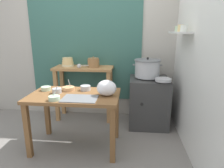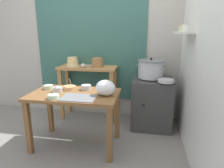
{
  "view_description": "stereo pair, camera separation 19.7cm",
  "coord_description": "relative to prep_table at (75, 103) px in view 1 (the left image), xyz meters",
  "views": [
    {
      "loc": [
        0.63,
        -2.32,
        1.48
      ],
      "look_at": [
        0.4,
        0.1,
        0.82
      ],
      "focal_mm": 31.94,
      "sensor_mm": 36.0,
      "label": 1
    },
    {
      "loc": [
        0.83,
        -2.3,
        1.48
      ],
      "look_at": [
        0.4,
        0.1,
        0.82
      ],
      "focal_mm": 31.94,
      "sensor_mm": 36.0,
      "label": 2
    }
  ],
  "objects": [
    {
      "name": "wall_back",
      "position": [
        0.14,
        1.14,
        0.69
      ],
      "size": [
        4.4,
        0.12,
        2.6
      ],
      "color": "#B2ADA3",
      "rests_on": "ground"
    },
    {
      "name": "clay_pot",
      "position": [
        0.08,
        0.88,
        0.36
      ],
      "size": [
        0.19,
        0.19,
        0.17
      ],
      "color": "olive",
      "rests_on": "back_shelf_table"
    },
    {
      "name": "wide_pan",
      "position": [
        1.15,
        0.52,
        0.19
      ],
      "size": [
        0.23,
        0.23,
        0.04
      ],
      "primitive_type": "cylinder",
      "color": "#B7BABF",
      "rests_on": "stove_block"
    },
    {
      "name": "bowl_stack_enamel",
      "position": [
        -0.36,
        0.91,
        0.36
      ],
      "size": [
        0.2,
        0.2,
        0.15
      ],
      "color": "beige",
      "rests_on": "back_shelf_table"
    },
    {
      "name": "wall_right",
      "position": [
        1.45,
        0.25,
        0.69
      ],
      "size": [
        0.3,
        3.2,
        2.6
      ],
      "color": "white",
      "rests_on": "ground"
    },
    {
      "name": "steamer_pot",
      "position": [
        0.93,
        0.77,
        0.31
      ],
      "size": [
        0.45,
        0.4,
        0.31
      ],
      "color": "#B7BABF",
      "rests_on": "stove_block"
    },
    {
      "name": "prep_bowl_4",
      "position": [
        0.1,
        0.17,
        0.14
      ],
      "size": [
        0.13,
        0.13,
        0.06
      ],
      "color": "#B7BABF",
      "rests_on": "prep_table"
    },
    {
      "name": "prep_table",
      "position": [
        0.0,
        0.0,
        0.0
      ],
      "size": [
        1.1,
        0.66,
        0.72
      ],
      "color": "brown",
      "rests_on": "ground"
    },
    {
      "name": "prep_bowl_2",
      "position": [
        -0.23,
        0.01,
        0.14
      ],
      "size": [
        0.12,
        0.12,
        0.06
      ],
      "color": "#B7BABF",
      "rests_on": "prep_table"
    },
    {
      "name": "serving_tray",
      "position": [
        0.11,
        -0.17,
        0.12
      ],
      "size": [
        0.4,
        0.28,
        0.01
      ],
      "primitive_type": "cube",
      "color": "slate",
      "rests_on": "prep_table"
    },
    {
      "name": "prep_bowl_3",
      "position": [
        -0.12,
        0.15,
        0.14
      ],
      "size": [
        0.16,
        0.16,
        0.16
      ],
      "color": "tan",
      "rests_on": "prep_table"
    },
    {
      "name": "stove_block",
      "position": [
        0.97,
        0.75,
        -0.23
      ],
      "size": [
        0.6,
        0.61,
        0.78
      ],
      "color": "#383838",
      "rests_on": "ground"
    },
    {
      "name": "prep_bowl_1",
      "position": [
        -0.16,
        -0.24,
        0.14
      ],
      "size": [
        0.13,
        0.13,
        0.16
      ],
      "color": "#B7D1AD",
      "rests_on": "prep_table"
    },
    {
      "name": "ground_plane",
      "position": [
        0.05,
        0.05,
        -0.61
      ],
      "size": [
        9.0,
        9.0,
        0.0
      ],
      "primitive_type": "plane",
      "color": "gray"
    },
    {
      "name": "prep_bowl_0",
      "position": [
        -0.41,
        0.12,
        0.14
      ],
      "size": [
        0.13,
        0.13,
        0.05
      ],
      "color": "#B7D1AD",
      "rests_on": "prep_table"
    },
    {
      "name": "back_shelf_table",
      "position": [
        -0.09,
        0.88,
        0.07
      ],
      "size": [
        0.96,
        0.4,
        0.9
      ],
      "color": "#B27F4C",
      "rests_on": "ground"
    },
    {
      "name": "plastic_bag",
      "position": [
        0.4,
        -0.02,
        0.21
      ],
      "size": [
        0.24,
        0.2,
        0.19
      ],
      "primitive_type": "ellipsoid",
      "color": "white",
      "rests_on": "prep_table"
    },
    {
      "name": "ladle",
      "position": [
        -0.12,
        0.77,
        0.33
      ],
      "size": [
        0.26,
        0.13,
        0.07
      ],
      "color": "#B7BABF",
      "rests_on": "back_shelf_table"
    }
  ]
}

